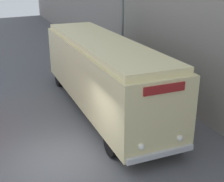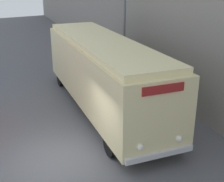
% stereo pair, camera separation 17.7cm
% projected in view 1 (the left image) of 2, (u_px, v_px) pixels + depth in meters
% --- Properties ---
extents(ground_plane, '(80.00, 80.00, 0.00)m').
position_uv_depth(ground_plane, '(61.00, 161.00, 10.92)').
color(ground_plane, '#56565B').
extents(building_wall_right, '(0.30, 60.00, 8.68)m').
position_uv_depth(building_wall_right, '(120.00, 2.00, 20.36)').
color(building_wall_right, gray).
rests_on(building_wall_right, ground_plane).
extents(vintage_bus, '(2.62, 10.92, 3.38)m').
position_uv_depth(vintage_bus, '(102.00, 71.00, 14.46)').
color(vintage_bus, black).
rests_on(vintage_bus, ground_plane).
extents(streetlamp, '(0.36, 0.36, 7.17)m').
position_uv_depth(streetlamp, '(123.00, 4.00, 17.11)').
color(streetlamp, '#595E60').
rests_on(streetlamp, ground_plane).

